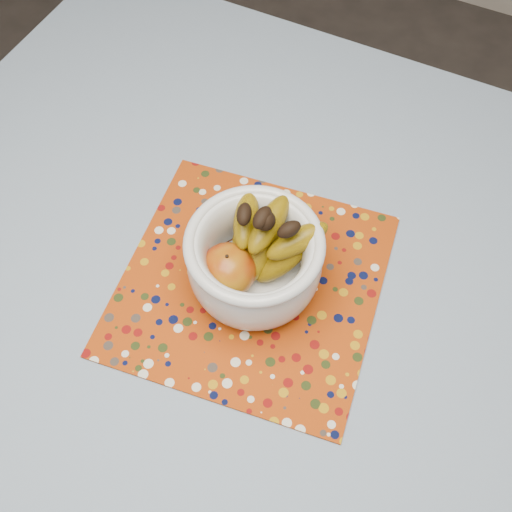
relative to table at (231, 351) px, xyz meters
The scene contains 4 objects.
table is the anchor object (origin of this frame).
tablecloth 0.08m from the table, ahead, with size 1.32×1.32×0.01m, color slate.
placemat 0.12m from the table, 93.24° to the left, with size 0.38×0.38×0.00m, color #973208.
fruit_bowl 0.19m from the table, 89.04° to the left, with size 0.21×0.20×0.16m.
Camera 1 is at (0.19, -0.30, 1.56)m, focal length 42.00 mm.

